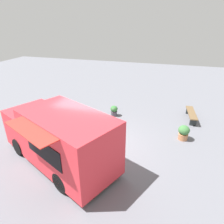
% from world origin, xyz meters
% --- Properties ---
extents(ground_plane, '(40.00, 40.00, 0.00)m').
position_xyz_m(ground_plane, '(0.00, 0.00, 0.00)').
color(ground_plane, slate).
extents(food_truck, '(5.56, 4.25, 2.30)m').
position_xyz_m(food_truck, '(-0.87, -1.56, 1.09)').
color(food_truck, red).
rests_on(food_truck, ground_plane).
extents(person_customer, '(0.76, 0.62, 0.89)m').
position_xyz_m(person_customer, '(-3.99, 2.09, 0.36)').
color(person_customer, navy).
rests_on(person_customer, ground_plane).
extents(planter_flowering_near, '(0.53, 0.53, 0.73)m').
position_xyz_m(planter_flowering_near, '(3.89, 1.60, 0.39)').
color(planter_flowering_near, '#BA794F').
rests_on(planter_flowering_near, ground_plane).
extents(planter_flowering_far, '(0.43, 0.43, 0.64)m').
position_xyz_m(planter_flowering_far, '(-0.02, 3.18, 0.34)').
color(planter_flowering_far, '#47434A').
rests_on(planter_flowering_far, ground_plane).
extents(plaza_bench, '(0.56, 1.92, 0.45)m').
position_xyz_m(plaza_bench, '(4.38, 3.97, 0.35)').
color(plaza_bench, brown).
rests_on(plaza_bench, ground_plane).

